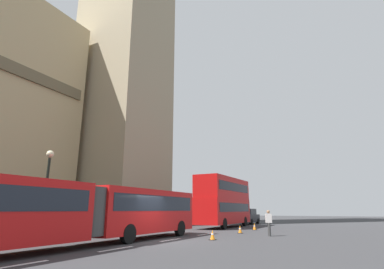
{
  "coord_description": "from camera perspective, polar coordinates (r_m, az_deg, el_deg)",
  "views": [
    {
      "loc": [
        -14.38,
        -9.6,
        1.7
      ],
      "look_at": [
        9.03,
        2.79,
        8.51
      ],
      "focal_mm": 27.54,
      "sensor_mm": 36.0,
      "label": 1
    }
  ],
  "objects": [
    {
      "name": "pedestrian_near_cones",
      "position": [
        21.42,
        14.65,
        -16.07
      ],
      "size": [
        0.38,
        0.46,
        1.69
      ],
      "color": "#333333",
      "rests_on": "ground_plane"
    },
    {
      "name": "sedan_lead",
      "position": [
        39.0,
        10.78,
        -15.32
      ],
      "size": [
        4.4,
        1.86,
        1.85
      ],
      "color": "black",
      "rests_on": "ground_plane"
    },
    {
      "name": "traffic_cone_east",
      "position": [
        27.64,
        12.01,
        -17.05
      ],
      "size": [
        0.36,
        0.36,
        0.58
      ],
      "color": "black",
      "rests_on": "ground_plane"
    },
    {
      "name": "double_decker_bus",
      "position": [
        31.2,
        6.21,
        -12.47
      ],
      "size": [
        9.35,
        2.54,
        4.9
      ],
      "color": "#B20F0F",
      "rests_on": "ground_plane"
    },
    {
      "name": "street_lamp",
      "position": [
        19.94,
        -26.39,
        -9.04
      ],
      "size": [
        0.44,
        0.44,
        5.27
      ],
      "color": "black",
      "rests_on": "ground_plane"
    },
    {
      "name": "traffic_cone_middle",
      "position": [
        23.63,
        9.29,
        -17.67
      ],
      "size": [
        0.36,
        0.36,
        0.58
      ],
      "color": "black",
      "rests_on": "ground_plane"
    },
    {
      "name": "traffic_cone_west",
      "position": [
        18.26,
        4.0,
        -18.83
      ],
      "size": [
        0.36,
        0.36,
        0.58
      ],
      "color": "black",
      "rests_on": "ground_plane"
    },
    {
      "name": "lane_centre_marking",
      "position": [
        12.97,
        -21.69,
        -20.98
      ],
      "size": [
        25.2,
        0.16,
        0.01
      ],
      "color": "silver",
      "rests_on": "ground_plane"
    },
    {
      "name": "ground_plane",
      "position": [
        17.37,
        -6.18,
        -19.95
      ],
      "size": [
        160.0,
        160.0,
        0.0
      ],
      "primitive_type": "plane",
      "color": "#333335"
    },
    {
      "name": "articulated_bus",
      "position": [
        15.64,
        -20.52,
        -13.36
      ],
      "size": [
        18.19,
        2.54,
        2.9
      ],
      "color": "red",
      "rests_on": "ground_plane"
    }
  ]
}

